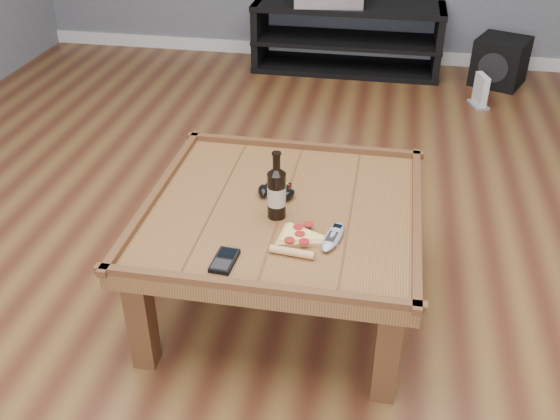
% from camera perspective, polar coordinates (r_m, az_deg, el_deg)
% --- Properties ---
extents(ground, '(6.00, 6.00, 0.00)m').
position_cam_1_polar(ground, '(2.57, 0.24, -8.22)').
color(ground, '#482314').
rests_on(ground, ground).
extents(baseboard, '(5.00, 0.02, 0.10)m').
position_cam_1_polar(baseboard, '(5.18, 6.26, 14.07)').
color(baseboard, silver).
rests_on(baseboard, ground).
extents(coffee_table, '(1.03, 1.03, 0.48)m').
position_cam_1_polar(coffee_table, '(2.33, 0.26, -0.92)').
color(coffee_table, '#573418').
rests_on(coffee_table, ground).
extents(media_console, '(1.40, 0.45, 0.50)m').
position_cam_1_polar(media_console, '(4.89, 6.14, 15.38)').
color(media_console, black).
rests_on(media_console, ground).
extents(beer_bottle, '(0.07, 0.07, 0.26)m').
position_cam_1_polar(beer_bottle, '(2.19, -0.31, 1.71)').
color(beer_bottle, black).
rests_on(beer_bottle, coffee_table).
extents(game_controller, '(0.16, 0.12, 0.04)m').
position_cam_1_polar(game_controller, '(2.36, -0.34, 1.78)').
color(game_controller, black).
rests_on(game_controller, coffee_table).
extents(pizza_slice, '(0.19, 0.28, 0.03)m').
position_cam_1_polar(pizza_slice, '(2.11, 1.72, -2.65)').
color(pizza_slice, tan).
rests_on(pizza_slice, coffee_table).
extents(smartphone, '(0.08, 0.13, 0.02)m').
position_cam_1_polar(smartphone, '(2.02, -5.10, -4.61)').
color(smartphone, black).
rests_on(smartphone, coffee_table).
extents(remote_control, '(0.09, 0.19, 0.03)m').
position_cam_1_polar(remote_control, '(2.12, 4.87, -2.43)').
color(remote_control, gray).
rests_on(remote_control, coffee_table).
extents(subwoofer, '(0.44, 0.44, 0.33)m').
position_cam_1_polar(subwoofer, '(4.87, 19.48, 12.70)').
color(subwoofer, black).
rests_on(subwoofer, ground).
extents(game_console, '(0.14, 0.19, 0.22)m').
position_cam_1_polar(game_console, '(4.45, 17.86, 10.24)').
color(game_console, gray).
rests_on(game_console, ground).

